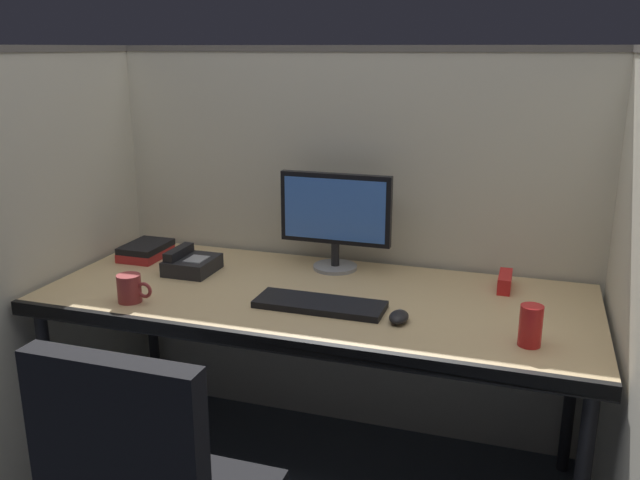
% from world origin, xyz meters
% --- Properties ---
extents(cubicle_partition_rear, '(2.21, 0.06, 1.57)m').
position_xyz_m(cubicle_partition_rear, '(0.00, 0.74, 0.79)').
color(cubicle_partition_rear, beige).
rests_on(cubicle_partition_rear, ground).
extents(cubicle_partition_left, '(0.06, 1.41, 1.57)m').
position_xyz_m(cubicle_partition_left, '(-0.99, 0.20, 0.79)').
color(cubicle_partition_left, beige).
rests_on(cubicle_partition_left, ground).
extents(cubicle_partition_right, '(0.06, 1.41, 1.57)m').
position_xyz_m(cubicle_partition_right, '(0.99, 0.20, 0.79)').
color(cubicle_partition_right, beige).
rests_on(cubicle_partition_right, ground).
extents(desk, '(1.90, 0.80, 0.74)m').
position_xyz_m(desk, '(0.00, 0.29, 0.69)').
color(desk, tan).
rests_on(desk, ground).
extents(monitor_center, '(0.43, 0.17, 0.37)m').
position_xyz_m(monitor_center, '(-0.01, 0.58, 0.96)').
color(monitor_center, gray).
rests_on(monitor_center, desk).
extents(keyboard_main, '(0.43, 0.15, 0.02)m').
position_xyz_m(keyboard_main, '(0.06, 0.18, 0.75)').
color(keyboard_main, black).
rests_on(keyboard_main, desk).
extents(computer_mouse, '(0.06, 0.10, 0.04)m').
position_xyz_m(computer_mouse, '(0.33, 0.14, 0.76)').
color(computer_mouse, black).
rests_on(computer_mouse, desk).
extents(book_stack, '(0.15, 0.21, 0.06)m').
position_xyz_m(book_stack, '(-0.79, 0.48, 0.77)').
color(book_stack, '#B22626').
rests_on(book_stack, desk).
extents(coffee_mug, '(0.13, 0.08, 0.09)m').
position_xyz_m(coffee_mug, '(-0.57, 0.03, 0.79)').
color(coffee_mug, '#993333').
rests_on(coffee_mug, desk).
extents(red_stapler, '(0.04, 0.15, 0.06)m').
position_xyz_m(red_stapler, '(0.62, 0.55, 0.77)').
color(red_stapler, red).
rests_on(red_stapler, desk).
extents(desk_phone, '(0.17, 0.19, 0.09)m').
position_xyz_m(desk_phone, '(-0.53, 0.37, 0.77)').
color(desk_phone, black).
rests_on(desk_phone, desk).
extents(soda_can, '(0.07, 0.07, 0.12)m').
position_xyz_m(soda_can, '(0.72, 0.09, 0.80)').
color(soda_can, red).
rests_on(soda_can, desk).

